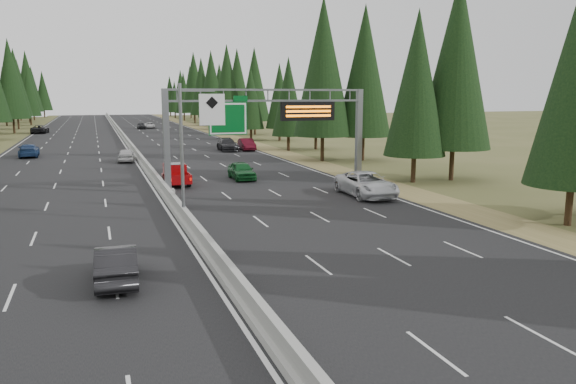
% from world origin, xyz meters
% --- Properties ---
extents(road, '(32.00, 260.00, 0.08)m').
position_xyz_m(road, '(0.00, 80.00, 0.04)').
color(road, black).
rests_on(road, ground).
extents(shoulder_right, '(3.60, 260.00, 0.06)m').
position_xyz_m(shoulder_right, '(17.80, 80.00, 0.03)').
color(shoulder_right, olive).
rests_on(shoulder_right, ground).
extents(median_barrier, '(0.70, 260.00, 0.85)m').
position_xyz_m(median_barrier, '(0.00, 80.00, 0.41)').
color(median_barrier, gray).
rests_on(median_barrier, road).
extents(sign_gantry, '(16.75, 0.98, 7.80)m').
position_xyz_m(sign_gantry, '(8.92, 34.88, 5.27)').
color(sign_gantry, slate).
rests_on(sign_gantry, road).
extents(hov_sign_pole, '(2.80, 0.50, 8.00)m').
position_xyz_m(hov_sign_pole, '(0.58, 24.97, 4.72)').
color(hov_sign_pole, slate).
rests_on(hov_sign_pole, road).
extents(tree_row_right, '(11.77, 242.48, 18.41)m').
position_xyz_m(tree_row_right, '(22.29, 68.37, 9.25)').
color(tree_row_right, black).
rests_on(tree_row_right, ground).
extents(silver_minivan, '(3.14, 6.45, 1.77)m').
position_xyz_m(silver_minivan, '(13.94, 28.99, 0.96)').
color(silver_minivan, silver).
rests_on(silver_minivan, road).
extents(red_pickup, '(1.82, 5.11, 1.66)m').
position_xyz_m(red_pickup, '(1.50, 39.30, 1.00)').
color(red_pickup, black).
rests_on(red_pickup, road).
extents(car_ahead_green, '(1.86, 4.55, 1.54)m').
position_xyz_m(car_ahead_green, '(7.35, 40.00, 0.85)').
color(car_ahead_green, '#135322').
rests_on(car_ahead_green, road).
extents(car_ahead_dkred, '(1.92, 4.86, 1.57)m').
position_xyz_m(car_ahead_dkred, '(14.50, 65.10, 0.87)').
color(car_ahead_dkred, '#4C0A17').
rests_on(car_ahead_dkred, road).
extents(car_ahead_dkgrey, '(2.42, 5.57, 1.60)m').
position_xyz_m(car_ahead_dkgrey, '(11.94, 65.38, 0.88)').
color(car_ahead_dkgrey, black).
rests_on(car_ahead_dkgrey, road).
extents(car_ahead_white, '(2.30, 4.68, 1.28)m').
position_xyz_m(car_ahead_white, '(6.99, 120.03, 0.72)').
color(car_ahead_white, white).
rests_on(car_ahead_white, road).
extents(car_ahead_far, '(1.65, 4.11, 1.40)m').
position_xyz_m(car_ahead_far, '(4.97, 117.68, 0.78)').
color(car_ahead_far, black).
rests_on(car_ahead_far, road).
extents(car_onc_near, '(1.72, 4.57, 1.49)m').
position_xyz_m(car_onc_near, '(-4.19, 15.00, 0.82)').
color(car_onc_near, black).
rests_on(car_onc_near, road).
extents(car_onc_blue, '(2.39, 5.46, 1.56)m').
position_xyz_m(car_onc_blue, '(-12.20, 65.71, 0.86)').
color(car_onc_blue, navy).
rests_on(car_onc_blue, road).
extents(car_onc_white, '(2.11, 4.45, 1.47)m').
position_xyz_m(car_onc_white, '(-1.50, 56.87, 0.82)').
color(car_onc_white, '#B7B7B7').
rests_on(car_onc_white, road).
extents(car_onc_far, '(3.20, 5.96, 1.59)m').
position_xyz_m(car_onc_far, '(-14.50, 110.30, 0.88)').
color(car_onc_far, black).
rests_on(car_onc_far, road).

